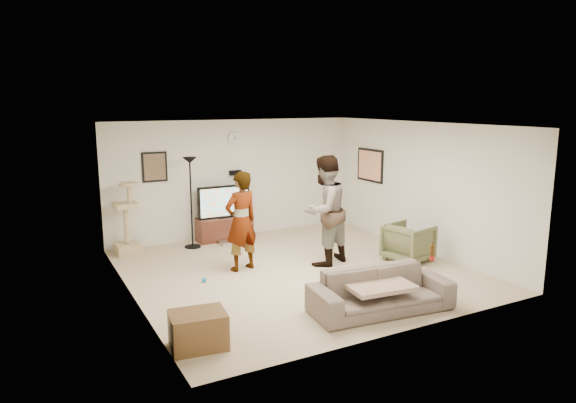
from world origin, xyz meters
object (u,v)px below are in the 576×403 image
person_left (241,221)px  sofa (381,291)px  floor_lamp (191,203)px  armchair (409,243)px  person_right (325,211)px  side_table (198,330)px  cat_tree (126,218)px  tv (224,202)px  beer_bottle (432,253)px  tv_stand (224,228)px

person_left → sofa: bearing=98.3°
floor_lamp → armchair: size_ratio=2.39×
floor_lamp → person_right: size_ratio=0.92×
person_left → side_table: person_left is taller
side_table → person_left: bearing=56.7°
floor_lamp → cat_tree: size_ratio=1.29×
side_table → armchair: bearing=17.9°
cat_tree → armchair: (4.44, -2.88, -0.35)m
person_right → sofa: 2.33m
sofa → person_left: bearing=117.6°
tv → floor_lamp: bearing=-161.7°
tv → person_right: (0.97, -2.40, 0.16)m
tv → floor_lamp: 0.83m
floor_lamp → cat_tree: bearing=172.7°
floor_lamp → side_table: size_ratio=2.78×
tv → armchair: 3.87m
beer_bottle → armchair: bearing=58.7°
beer_bottle → side_table: 3.54m
floor_lamp → person_left: 1.78m
tv_stand → tv: (0.00, 0.00, 0.58)m
person_right → sofa: size_ratio=0.99×
person_left → side_table: size_ratio=2.65×
tv → beer_bottle: bearing=-72.4°
person_right → sofa: (-0.43, -2.18, -0.69)m
person_right → armchair: 1.69m
tv_stand → person_right: (0.97, -2.40, 0.74)m
armchair → person_right: bearing=55.6°
beer_bottle → armchair: 1.91m
beer_bottle → cat_tree: bearing=127.7°
sofa → armchair: bearing=46.8°
tv_stand → armchair: armchair is taller
sofa → floor_lamp: bearing=113.5°
cat_tree → sofa: size_ratio=0.70×
person_left → armchair: 3.09m
tv_stand → tv: tv is taller
person_left → side_table: 2.97m
tv_stand → armchair: 3.85m
tv_stand → armchair: (2.43, -2.98, 0.10)m
beer_bottle → sofa: bearing=180.0°
tv_stand → cat_tree: cat_tree is taller
tv → armchair: size_ratio=1.50×
tv → beer_bottle: (1.45, -4.59, -0.11)m
armchair → side_table: bearing=95.3°
tv → side_table: (-2.05, -4.43, -0.60)m
person_left → tv_stand: bearing=-115.7°
sofa → tv_stand: bearing=103.2°
person_right → side_table: person_right is taller
cat_tree → person_left: person_left is taller
floor_lamp → cat_tree: floor_lamp is taller
floor_lamp → person_left: bearing=-79.5°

